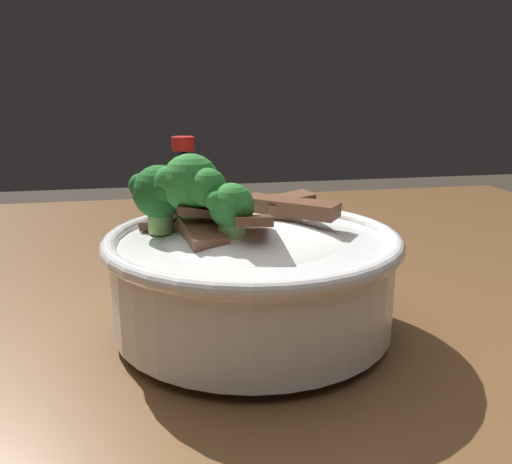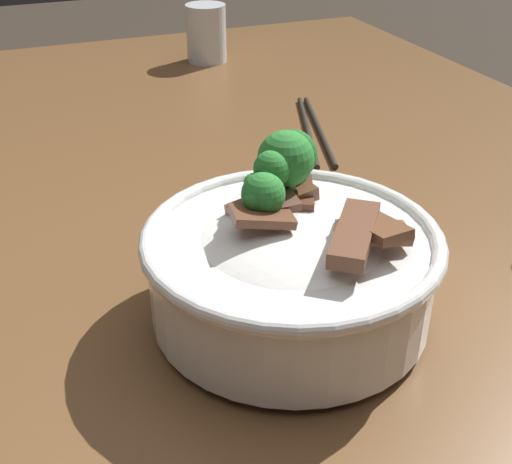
% 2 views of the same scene
% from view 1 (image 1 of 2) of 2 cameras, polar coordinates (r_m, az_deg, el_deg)
% --- Properties ---
extents(dining_table, '(1.48, 1.07, 0.77)m').
position_cam_1_polar(dining_table, '(0.49, -20.28, -19.56)').
color(dining_table, brown).
rests_on(dining_table, ground).
extents(rice_bowl, '(0.23, 0.23, 0.14)m').
position_cam_1_polar(rice_bowl, '(0.41, -0.67, -3.75)').
color(rice_bowl, white).
rests_on(rice_bowl, dining_table).
extents(soy_sauce_bottle, '(0.05, 0.05, 0.12)m').
position_cam_1_polar(soy_sauce_bottle, '(0.73, -7.62, 4.57)').
color(soy_sauce_bottle, black).
rests_on(soy_sauce_bottle, dining_table).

